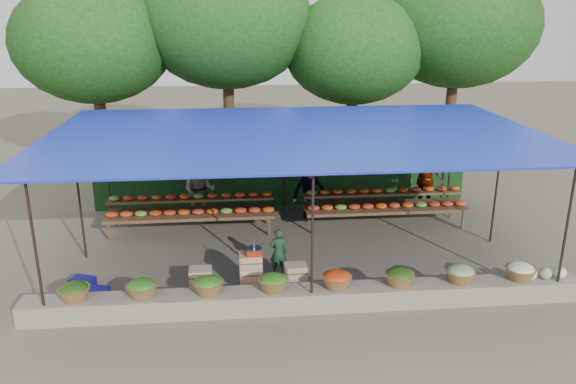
{
  "coord_description": "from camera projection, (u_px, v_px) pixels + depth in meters",
  "views": [
    {
      "loc": [
        -1.32,
        -12.11,
        5.42
      ],
      "look_at": [
        -0.14,
        0.2,
        1.36
      ],
      "focal_mm": 35.0,
      "sensor_mm": 36.0,
      "label": 1
    }
  ],
  "objects": [
    {
      "name": "tree_row",
      "position": [
        291.0,
        32.0,
        17.6
      ],
      "size": [
        16.51,
        5.5,
        7.12
      ],
      "color": "#341E13",
      "rests_on": "ground"
    },
    {
      "name": "blue_crate_front",
      "position": [
        93.0,
        297.0,
        10.72
      ],
      "size": [
        0.62,
        0.5,
        0.33
      ],
      "primitive_type": "cube",
      "rotation": [
        0.0,
        0.0,
        -0.21
      ],
      "color": "navy",
      "rests_on": "ground"
    },
    {
      "name": "vendor_seated",
      "position": [
        278.0,
        252.0,
        11.85
      ],
      "size": [
        0.39,
        0.27,
        1.04
      ],
      "primitive_type": "imported",
      "rotation": [
        0.0,
        0.0,
        3.19
      ],
      "color": "#1A3A24",
      "rests_on": "ground"
    },
    {
      "name": "customer_left",
      "position": [
        199.0,
        190.0,
        14.7
      ],
      "size": [
        0.98,
        0.83,
        1.76
      ],
      "primitive_type": "imported",
      "rotation": [
        0.0,
        0.0,
        -0.21
      ],
      "color": "slate",
      "rests_on": "ground"
    },
    {
      "name": "fruit_table_right",
      "position": [
        385.0,
        203.0,
        14.58
      ],
      "size": [
        4.21,
        0.95,
        0.93
      ],
      "color": "#4C311E",
      "rests_on": "ground"
    },
    {
      "name": "customer_right",
      "position": [
        424.0,
        179.0,
        15.58
      ],
      "size": [
        1.06,
        1.06,
        1.81
      ],
      "primitive_type": "imported",
      "rotation": [
        0.0,
        0.0,
        -0.78
      ],
      "color": "slate",
      "rests_on": "ground"
    },
    {
      "name": "customer_mid",
      "position": [
        310.0,
        189.0,
        14.95
      ],
      "size": [
        1.24,
        0.98,
        1.68
      ],
      "primitive_type": "imported",
      "rotation": [
        0.0,
        0.0,
        0.38
      ],
      "color": "slate",
      "rests_on": "ground"
    },
    {
      "name": "produce_baskets",
      "position": [
        305.0,
        281.0,
        10.48
      ],
      "size": [
        8.98,
        0.58,
        0.34
      ],
      "color": "brown",
      "rests_on": "stone_curb"
    },
    {
      "name": "blue_crate_back",
      "position": [
        83.0,
        284.0,
        11.28
      ],
      "size": [
        0.54,
        0.47,
        0.27
      ],
      "primitive_type": "cube",
      "rotation": [
        0.0,
        0.0,
        -0.37
      ],
      "color": "navy",
      "rests_on": "ground"
    },
    {
      "name": "crate_counter",
      "position": [
        250.0,
        276.0,
        11.25
      ],
      "size": [
        2.36,
        0.35,
        0.77
      ],
      "color": "tan",
      "rests_on": "ground"
    },
    {
      "name": "netting_backdrop",
      "position": [
        283.0,
        163.0,
        15.85
      ],
      "size": [
        10.6,
        0.06,
        2.5
      ],
      "primitive_type": "cube",
      "color": "#19461C",
      "rests_on": "ground"
    },
    {
      "name": "stone_curb",
      "position": [
        310.0,
        298.0,
        10.6
      ],
      "size": [
        10.6,
        0.55,
        0.4
      ],
      "primitive_type": "cube",
      "color": "gray",
      "rests_on": "ground"
    },
    {
      "name": "ground",
      "position": [
        295.0,
        249.0,
        13.26
      ],
      "size": [
        60.0,
        60.0,
        0.0
      ],
      "primitive_type": "plane",
      "color": "#675D4C",
      "rests_on": "ground"
    },
    {
      "name": "stall_canopy",
      "position": [
        295.0,
        137.0,
        12.48
      ],
      "size": [
        10.8,
        6.6,
        2.82
      ],
      "color": "black",
      "rests_on": "ground"
    },
    {
      "name": "weighing_scale",
      "position": [
        254.0,
        251.0,
        11.09
      ],
      "size": [
        0.31,
        0.31,
        0.33
      ],
      "color": "red",
      "rests_on": "crate_counter"
    },
    {
      "name": "fruit_table_left",
      "position": [
        191.0,
        209.0,
        14.12
      ],
      "size": [
        4.21,
        0.95,
        0.93
      ],
      "color": "#4C311E",
      "rests_on": "ground"
    }
  ]
}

